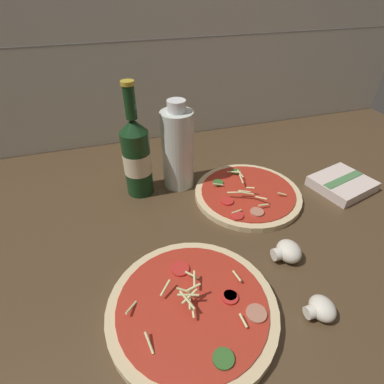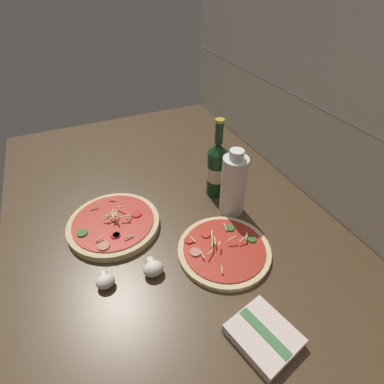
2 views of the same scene
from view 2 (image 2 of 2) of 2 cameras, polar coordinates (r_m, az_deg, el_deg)
name	(u,v)px [view 2 (image 2 of 2)]	position (r cm, az deg, el deg)	size (l,w,h in cm)	color
counter_slab	(176,236)	(85.10, -3.07, -8.41)	(160.00, 90.00, 2.50)	#4C3823
tile_backsplash	(329,112)	(91.27, 24.70, 13.66)	(160.00, 1.13, 60.00)	silver
pizza_near	(114,224)	(87.88, -14.68, -5.90)	(25.74, 25.74, 5.21)	beige
pizza_far	(224,250)	(79.45, 6.10, -10.89)	(24.16, 24.16, 3.99)	beige
beer_bottle	(217,168)	(92.28, 4.78, 4.53)	(6.17, 6.17, 25.56)	#143819
oil_bottle	(233,185)	(85.84, 7.90, 1.41)	(7.23, 7.23, 20.75)	silver
mushroom_left	(105,281)	(75.13, -16.21, -15.94)	(4.60, 4.38, 3.06)	white
mushroom_right	(153,268)	(74.83, -7.44, -14.16)	(5.22, 4.97, 3.48)	white
dish_towel	(264,335)	(67.84, 13.48, -25.03)	(14.91, 13.85, 2.56)	beige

